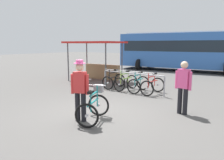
{
  "coord_description": "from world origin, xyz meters",
  "views": [
    {
      "loc": [
        4.15,
        -5.14,
        2.15
      ],
      "look_at": [
        0.19,
        0.58,
        1.0
      ],
      "focal_mm": 34.99,
      "sensor_mm": 36.0,
      "label": 1
    }
  ],
  "objects_px": {
    "pedestrian_with_backpack": "(184,84)",
    "bus_distant": "(182,49)",
    "racked_bike_teal": "(139,84)",
    "racked_bike_lime": "(126,82)",
    "featured_bicycle": "(94,105)",
    "market_stall": "(99,57)",
    "racked_bike_red": "(152,86)",
    "person_with_featured_bike": "(80,88)",
    "racked_bike_black": "(114,81)"
  },
  "relations": [
    {
      "from": "person_with_featured_bike",
      "to": "racked_bike_lime",
      "type": "bearing_deg",
      "value": 104.92
    },
    {
      "from": "featured_bicycle",
      "to": "person_with_featured_bike",
      "type": "bearing_deg",
      "value": -137.4
    },
    {
      "from": "racked_bike_teal",
      "to": "person_with_featured_bike",
      "type": "bearing_deg",
      "value": -83.88
    },
    {
      "from": "featured_bicycle",
      "to": "racked_bike_red",
      "type": "bearing_deg",
      "value": 90.6
    },
    {
      "from": "pedestrian_with_backpack",
      "to": "bus_distant",
      "type": "relative_size",
      "value": 0.16
    },
    {
      "from": "racked_bike_lime",
      "to": "pedestrian_with_backpack",
      "type": "bearing_deg",
      "value": -32.02
    },
    {
      "from": "racked_bike_black",
      "to": "featured_bicycle",
      "type": "height_order",
      "value": "same"
    },
    {
      "from": "racked_bike_black",
      "to": "market_stall",
      "type": "bearing_deg",
      "value": 144.33
    },
    {
      "from": "featured_bicycle",
      "to": "pedestrian_with_backpack",
      "type": "bearing_deg",
      "value": 47.29
    },
    {
      "from": "racked_bike_teal",
      "to": "person_with_featured_bike",
      "type": "distance_m",
      "value": 4.39
    },
    {
      "from": "racked_bike_black",
      "to": "bus_distant",
      "type": "height_order",
      "value": "bus_distant"
    },
    {
      "from": "racked_bike_lime",
      "to": "featured_bicycle",
      "type": "bearing_deg",
      "value": -70.68
    },
    {
      "from": "racked_bike_teal",
      "to": "racked_bike_lime",
      "type": "bearing_deg",
      "value": 176.95
    },
    {
      "from": "racked_bike_red",
      "to": "racked_bike_teal",
      "type": "bearing_deg",
      "value": 176.94
    },
    {
      "from": "racked_bike_black",
      "to": "featured_bicycle",
      "type": "distance_m",
      "value": 4.66
    },
    {
      "from": "racked_bike_lime",
      "to": "market_stall",
      "type": "distance_m",
      "value": 3.47
    },
    {
      "from": "market_stall",
      "to": "racked_bike_red",
      "type": "bearing_deg",
      "value": -21.48
    },
    {
      "from": "racked_bike_teal",
      "to": "market_stall",
      "type": "relative_size",
      "value": 0.35
    },
    {
      "from": "bus_distant",
      "to": "featured_bicycle",
      "type": "bearing_deg",
      "value": -82.96
    },
    {
      "from": "pedestrian_with_backpack",
      "to": "bus_distant",
      "type": "distance_m",
      "value": 11.74
    },
    {
      "from": "racked_bike_lime",
      "to": "bus_distant",
      "type": "xyz_separation_m",
      "value": [
        -0.19,
        9.1,
        1.37
      ]
    },
    {
      "from": "racked_bike_red",
      "to": "bus_distant",
      "type": "distance_m",
      "value": 9.41
    },
    {
      "from": "featured_bicycle",
      "to": "bus_distant",
      "type": "relative_size",
      "value": 0.12
    },
    {
      "from": "bus_distant",
      "to": "market_stall",
      "type": "bearing_deg",
      "value": -109.88
    },
    {
      "from": "racked_bike_black",
      "to": "person_with_featured_bike",
      "type": "height_order",
      "value": "person_with_featured_bike"
    },
    {
      "from": "bus_distant",
      "to": "person_with_featured_bike",
      "type": "bearing_deg",
      "value": -84.26
    },
    {
      "from": "racked_bike_black",
      "to": "racked_bike_lime",
      "type": "distance_m",
      "value": 0.7
    },
    {
      "from": "racked_bike_lime",
      "to": "pedestrian_with_backpack",
      "type": "xyz_separation_m",
      "value": [
        3.32,
        -2.07,
        0.57
      ]
    },
    {
      "from": "racked_bike_black",
      "to": "person_with_featured_bike",
      "type": "distance_m",
      "value": 4.81
    },
    {
      "from": "person_with_featured_bike",
      "to": "market_stall",
      "type": "relative_size",
      "value": 0.53
    },
    {
      "from": "person_with_featured_bike",
      "to": "racked_bike_red",
      "type": "bearing_deg",
      "value": 86.86
    },
    {
      "from": "racked_bike_red",
      "to": "person_with_featured_bike",
      "type": "height_order",
      "value": "person_with_featured_bike"
    },
    {
      "from": "racked_bike_teal",
      "to": "featured_bicycle",
      "type": "xyz_separation_m",
      "value": [
        0.74,
        -4.07,
        0.08
      ]
    },
    {
      "from": "racked_bike_lime",
      "to": "racked_bike_teal",
      "type": "distance_m",
      "value": 0.7
    },
    {
      "from": "racked_bike_teal",
      "to": "person_with_featured_bike",
      "type": "xyz_separation_m",
      "value": [
        0.46,
        -4.33,
        0.58
      ]
    },
    {
      "from": "racked_bike_black",
      "to": "racked_bike_teal",
      "type": "xyz_separation_m",
      "value": [
        1.4,
        -0.07,
        0.0
      ]
    },
    {
      "from": "featured_bicycle",
      "to": "person_with_featured_bike",
      "type": "xyz_separation_m",
      "value": [
        -0.28,
        -0.26,
        0.5
      ]
    },
    {
      "from": "racked_bike_lime",
      "to": "racked_bike_red",
      "type": "relative_size",
      "value": 1.01
    },
    {
      "from": "racked_bike_red",
      "to": "pedestrian_with_backpack",
      "type": "distance_m",
      "value": 2.83
    },
    {
      "from": "racked_bike_teal",
      "to": "bus_distant",
      "type": "xyz_separation_m",
      "value": [
        -0.89,
        9.14,
        1.37
      ]
    },
    {
      "from": "racked_bike_red",
      "to": "person_with_featured_bike",
      "type": "bearing_deg",
      "value": -93.14
    },
    {
      "from": "market_stall",
      "to": "pedestrian_with_backpack",
      "type": "bearing_deg",
      "value": -30.7
    },
    {
      "from": "racked_bike_black",
      "to": "pedestrian_with_backpack",
      "type": "bearing_deg",
      "value": -27.74
    },
    {
      "from": "racked_bike_black",
      "to": "market_stall",
      "type": "height_order",
      "value": "market_stall"
    },
    {
      "from": "racked_bike_black",
      "to": "racked_bike_red",
      "type": "height_order",
      "value": "same"
    },
    {
      "from": "racked_bike_teal",
      "to": "bus_distant",
      "type": "relative_size",
      "value": 0.11
    },
    {
      "from": "featured_bicycle",
      "to": "market_stall",
      "type": "xyz_separation_m",
      "value": [
        -4.34,
        5.72,
        0.95
      ]
    },
    {
      "from": "racked_bike_black",
      "to": "bus_distant",
      "type": "distance_m",
      "value": 9.18
    },
    {
      "from": "racked_bike_teal",
      "to": "pedestrian_with_backpack",
      "type": "distance_m",
      "value": 3.37
    },
    {
      "from": "featured_bicycle",
      "to": "racked_bike_teal",
      "type": "bearing_deg",
      "value": 100.32
    }
  ]
}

